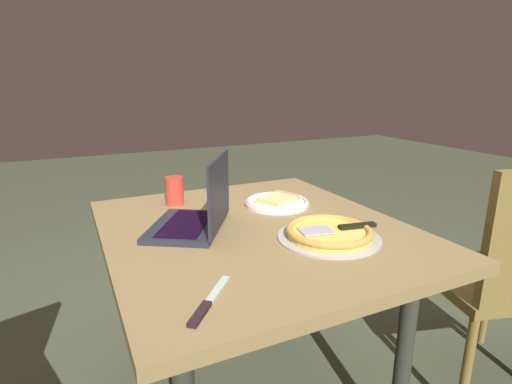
# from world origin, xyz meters

# --- Properties ---
(dining_table) EXTENTS (1.06, 0.95, 0.75)m
(dining_table) POSITION_xyz_m (0.00, 0.00, 0.66)
(dining_table) COLOR olive
(dining_table) RESTS_ON ground_plane
(laptop) EXTENTS (0.37, 0.34, 0.24)m
(laptop) POSITION_xyz_m (-0.05, -0.18, 0.80)
(laptop) COLOR #22252F
(laptop) RESTS_ON dining_table
(pizza_plate) EXTENTS (0.24, 0.24, 0.04)m
(pizza_plate) POSITION_xyz_m (-0.17, 0.18, 0.76)
(pizza_plate) COLOR white
(pizza_plate) RESTS_ON dining_table
(pizza_tray) EXTENTS (0.31, 0.31, 0.04)m
(pizza_tray) POSITION_xyz_m (0.19, 0.16, 0.76)
(pizza_tray) COLOR #A8A9A0
(pizza_tray) RESTS_ON dining_table
(table_knife) EXTENTS (0.18, 0.15, 0.01)m
(table_knife) POSITION_xyz_m (0.39, -0.30, 0.75)
(table_knife) COLOR #B0C8BE
(table_knife) RESTS_ON dining_table
(drink_cup) EXTENTS (0.07, 0.07, 0.11)m
(drink_cup) POSITION_xyz_m (-0.35, -0.18, 0.80)
(drink_cup) COLOR red
(drink_cup) RESTS_ON dining_table
(chair_near) EXTENTS (0.55, 0.55, 0.94)m
(chair_near) POSITION_xyz_m (0.31, 0.89, 0.53)
(chair_near) COLOR brown
(chair_near) RESTS_ON ground_plane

